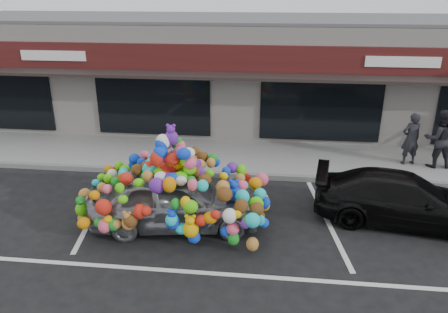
# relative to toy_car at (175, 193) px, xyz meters

# --- Properties ---
(ground) EXTENTS (90.00, 90.00, 0.00)m
(ground) POSITION_rel_toy_car_xyz_m (0.91, 0.46, -0.87)
(ground) COLOR black
(ground) RESTS_ON ground
(shop_building) EXTENTS (24.00, 7.20, 4.31)m
(shop_building) POSITION_rel_toy_car_xyz_m (0.91, 8.90, 1.30)
(shop_building) COLOR white
(shop_building) RESTS_ON ground
(sidewalk) EXTENTS (26.00, 3.00, 0.15)m
(sidewalk) POSITION_rel_toy_car_xyz_m (0.91, 4.46, -0.79)
(sidewalk) COLOR gray
(sidewalk) RESTS_ON ground
(kerb) EXTENTS (26.00, 0.18, 0.16)m
(kerb) POSITION_rel_toy_car_xyz_m (0.91, 2.96, -0.79)
(kerb) COLOR slate
(kerb) RESTS_ON ground
(parking_stripe_left) EXTENTS (0.73, 4.37, 0.01)m
(parking_stripe_left) POSITION_rel_toy_car_xyz_m (-2.29, 0.66, -0.86)
(parking_stripe_left) COLOR silver
(parking_stripe_left) RESTS_ON ground
(parking_stripe_mid) EXTENTS (0.73, 4.37, 0.01)m
(parking_stripe_mid) POSITION_rel_toy_car_xyz_m (3.71, 0.66, -0.86)
(parking_stripe_mid) COLOR silver
(parking_stripe_mid) RESTS_ON ground
(lane_line) EXTENTS (14.00, 0.12, 0.01)m
(lane_line) POSITION_rel_toy_car_xyz_m (2.91, -1.84, -0.86)
(lane_line) COLOR silver
(lane_line) RESTS_ON ground
(toy_car) EXTENTS (2.99, 4.61, 2.56)m
(toy_car) POSITION_rel_toy_car_xyz_m (0.00, 0.00, 0.00)
(toy_car) COLOR #A8ABB2
(toy_car) RESTS_ON ground
(black_sedan) EXTENTS (2.33, 4.45, 1.23)m
(black_sedan) POSITION_rel_toy_car_xyz_m (5.51, 0.80, -0.25)
(black_sedan) COLOR black
(black_sedan) RESTS_ON ground
(pedestrian_a) EXTENTS (0.70, 0.55, 1.68)m
(pedestrian_a) POSITION_rel_toy_car_xyz_m (6.60, 4.34, 0.12)
(pedestrian_a) COLOR black
(pedestrian_a) RESTS_ON sidewalk
(pedestrian_b) EXTENTS (0.94, 0.76, 1.85)m
(pedestrian_b) POSITION_rel_toy_car_xyz_m (7.39, 4.21, 0.21)
(pedestrian_b) COLOR black
(pedestrian_b) RESTS_ON sidewalk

